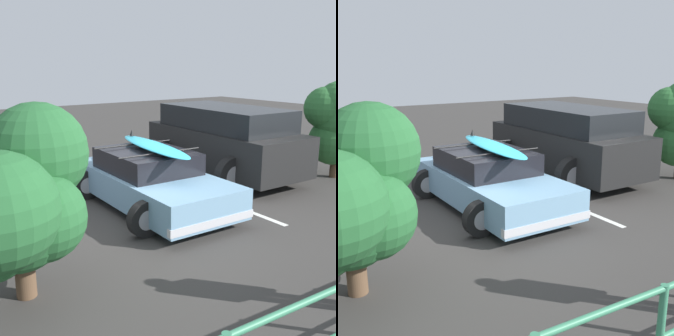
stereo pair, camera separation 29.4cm
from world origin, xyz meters
TOP-DOWN VIEW (x-y plane):
  - ground_plane at (0.00, 0.00)m, footprint 44.00×44.00m
  - parking_stripe at (-2.10, -0.57)m, footprint 0.12×4.60m
  - sedan_car at (-0.64, -0.61)m, footprint 2.46×4.06m
  - suv_car at (-3.55, -1.60)m, footprint 2.79×4.63m
  - bush_near_left at (2.60, 1.43)m, footprint 2.08×2.04m

SIDE VIEW (x-z plane):
  - ground_plane at x=0.00m, z-range -0.02..0.00m
  - parking_stripe at x=-2.10m, z-range 0.00..0.00m
  - sedan_car at x=-0.64m, z-range -0.15..1.30m
  - suv_car at x=-3.55m, z-range 0.04..1.85m
  - bush_near_left at x=2.60m, z-range 0.06..2.48m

